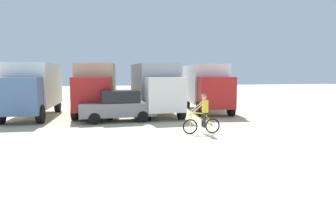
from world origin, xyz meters
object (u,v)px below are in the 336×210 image
at_px(box_truck_grey_hauler, 155,86).
at_px(box_truck_avon_van, 206,85).
at_px(sedan_parked, 118,106).
at_px(box_truck_tan_camper, 97,86).
at_px(box_truck_white_box, 33,87).
at_px(cyclist_orange_shirt, 203,115).

height_order(box_truck_grey_hauler, box_truck_avon_van, same).
relative_size(box_truck_avon_van, sedan_parked, 1.62).
distance_m(box_truck_tan_camper, box_truck_grey_hauler, 3.94).
bearing_deg(box_truck_avon_van, sedan_parked, -152.54).
bearing_deg(box_truck_white_box, sedan_parked, -31.44).
height_order(box_truck_grey_hauler, cyclist_orange_shirt, box_truck_grey_hauler).
bearing_deg(box_truck_white_box, cyclist_orange_shirt, -41.72).
xyz_separation_m(box_truck_avon_van, sedan_parked, (-6.57, -3.41, -0.99)).
xyz_separation_m(box_truck_white_box, cyclist_orange_shirt, (8.49, -7.57, -1.03)).
xyz_separation_m(box_truck_tan_camper, box_truck_grey_hauler, (3.80, -1.05, 0.00)).
bearing_deg(box_truck_avon_van, box_truck_white_box, -178.27).
relative_size(box_truck_white_box, cyclist_orange_shirt, 3.78).
xyz_separation_m(box_truck_white_box, box_truck_avon_van, (11.58, 0.35, 0.00)).
relative_size(box_truck_white_box, box_truck_avon_van, 0.98).
distance_m(box_truck_avon_van, sedan_parked, 7.47).
xyz_separation_m(box_truck_white_box, box_truck_grey_hauler, (7.66, -0.46, 0.00)).
distance_m(box_truck_white_box, box_truck_avon_van, 11.59).
distance_m(box_truck_white_box, box_truck_tan_camper, 3.91).
bearing_deg(box_truck_grey_hauler, box_truck_white_box, 176.55).
bearing_deg(cyclist_orange_shirt, box_truck_tan_camper, 119.55).
xyz_separation_m(box_truck_white_box, box_truck_tan_camper, (3.87, 0.59, 0.00)).
distance_m(box_truck_white_box, box_truck_grey_hauler, 7.68).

